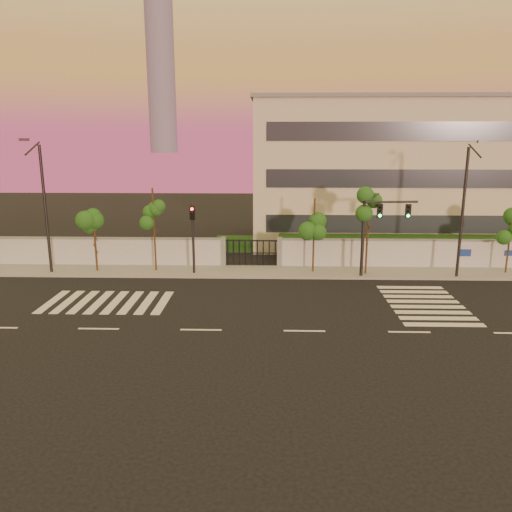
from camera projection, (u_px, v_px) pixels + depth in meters
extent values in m
plane|color=black|center=(304.00, 331.00, 23.96)|extent=(120.00, 120.00, 0.00)
cube|color=gray|center=(294.00, 272.00, 34.15)|extent=(60.00, 3.00, 0.15)
cube|color=#ADAFB4|center=(50.00, 252.00, 35.87)|extent=(25.00, 0.30, 2.00)
cube|color=slate|center=(49.00, 238.00, 35.62)|extent=(25.00, 0.36, 0.12)
cube|color=#ADAFB4|center=(500.00, 255.00, 35.00)|extent=(31.00, 0.30, 2.00)
cube|color=slate|center=(502.00, 240.00, 34.76)|extent=(31.00, 0.36, 0.12)
cube|color=slate|center=(223.00, 252.00, 35.51)|extent=(0.35, 0.35, 2.20)
cube|color=slate|center=(279.00, 252.00, 35.40)|extent=(0.35, 0.35, 2.20)
cube|color=#113610|center=(411.00, 248.00, 37.61)|extent=(20.00, 2.00, 1.80)
cube|color=#113610|center=(84.00, 249.00, 38.33)|extent=(12.00, 1.80, 1.40)
cube|color=#113610|center=(254.00, 244.00, 40.43)|extent=(6.00, 1.50, 1.20)
cube|color=beige|center=(392.00, 173.00, 43.71)|extent=(24.00, 12.00, 12.00)
cube|color=#262D38|center=(408.00, 224.00, 38.67)|extent=(22.00, 0.08, 1.40)
cube|color=#262D38|center=(411.00, 179.00, 37.86)|extent=(22.00, 0.08, 1.40)
cube|color=#262D38|center=(414.00, 131.00, 37.05)|extent=(22.00, 0.08, 1.40)
cube|color=slate|center=(397.00, 100.00, 42.29)|extent=(24.40, 12.40, 0.30)
cylinder|color=slate|center=(160.00, 55.00, 285.14)|extent=(16.00, 16.00, 110.00)
cube|color=silver|center=(52.00, 302.00, 28.23)|extent=(0.50, 4.00, 0.02)
cube|color=silver|center=(68.00, 302.00, 28.20)|extent=(0.50, 4.00, 0.02)
cube|color=silver|center=(84.00, 302.00, 28.18)|extent=(0.50, 4.00, 0.02)
cube|color=silver|center=(99.00, 302.00, 28.16)|extent=(0.50, 4.00, 0.02)
cube|color=silver|center=(115.00, 302.00, 28.13)|extent=(0.50, 4.00, 0.02)
cube|color=silver|center=(131.00, 302.00, 28.11)|extent=(0.50, 4.00, 0.02)
cube|color=silver|center=(147.00, 302.00, 28.08)|extent=(0.50, 4.00, 0.02)
cube|color=silver|center=(163.00, 303.00, 28.06)|extent=(0.50, 4.00, 0.02)
cube|color=silver|center=(444.00, 325.00, 24.74)|extent=(4.00, 0.50, 0.02)
cube|color=silver|center=(438.00, 318.00, 25.62)|extent=(4.00, 0.50, 0.02)
cube|color=silver|center=(433.00, 312.00, 26.49)|extent=(4.00, 0.50, 0.02)
cube|color=silver|center=(428.00, 307.00, 27.37)|extent=(4.00, 0.50, 0.02)
cube|color=silver|center=(423.00, 301.00, 28.24)|extent=(4.00, 0.50, 0.02)
cube|color=silver|center=(418.00, 297.00, 29.12)|extent=(4.00, 0.50, 0.02)
cube|color=silver|center=(414.00, 292.00, 29.99)|extent=(4.00, 0.50, 0.02)
cube|color=silver|center=(410.00, 287.00, 30.87)|extent=(4.00, 0.50, 0.02)
cube|color=silver|center=(99.00, 329.00, 24.23)|extent=(2.00, 0.15, 0.01)
cube|color=silver|center=(201.00, 330.00, 24.10)|extent=(2.00, 0.15, 0.01)
cube|color=silver|center=(304.00, 331.00, 23.96)|extent=(2.00, 0.15, 0.01)
cube|color=silver|center=(409.00, 332.00, 23.83)|extent=(2.00, 0.15, 0.01)
cylinder|color=#382314|center=(95.00, 243.00, 33.83)|extent=(0.13, 0.13, 4.16)
sphere|color=#264F16|center=(94.00, 225.00, 33.54)|extent=(1.20, 1.20, 1.20)
sphere|color=#264F16|center=(101.00, 233.00, 33.89)|extent=(0.92, 0.92, 0.92)
sphere|color=#264F16|center=(89.00, 231.00, 33.49)|extent=(0.87, 0.87, 0.87)
cylinder|color=#382314|center=(154.00, 231.00, 33.73)|extent=(0.12, 0.12, 5.79)
sphere|color=#264F16|center=(153.00, 205.00, 33.33)|extent=(1.12, 1.12, 1.12)
sphere|color=#264F16|center=(160.00, 218.00, 33.72)|extent=(0.86, 0.86, 0.86)
sphere|color=#264F16|center=(148.00, 214.00, 33.32)|extent=(0.82, 0.82, 0.82)
cylinder|color=#382314|center=(314.00, 237.00, 33.50)|extent=(0.13, 0.13, 5.14)
sphere|color=#264F16|center=(314.00, 214.00, 33.14)|extent=(1.18, 1.18, 1.18)
sphere|color=#264F16|center=(319.00, 225.00, 33.52)|extent=(0.90, 0.90, 0.90)
sphere|color=#264F16|center=(310.00, 222.00, 33.11)|extent=(0.86, 0.86, 0.86)
cylinder|color=#382314|center=(367.00, 233.00, 32.87)|extent=(0.13, 0.13, 5.88)
sphere|color=#264F16|center=(369.00, 206.00, 32.46)|extent=(1.22, 1.22, 1.22)
sphere|color=#264F16|center=(373.00, 219.00, 32.88)|extent=(0.94, 0.94, 0.94)
sphere|color=#264F16|center=(364.00, 215.00, 32.45)|extent=(0.89, 0.89, 0.89)
cylinder|color=#382314|center=(509.00, 243.00, 33.31)|extent=(0.12, 0.12, 4.35)
sphere|color=#264F16|center=(511.00, 224.00, 33.00)|extent=(1.12, 1.12, 1.12)
sphere|color=#264F16|center=(507.00, 231.00, 32.96)|extent=(0.81, 0.81, 0.81)
cylinder|color=black|center=(363.00, 236.00, 32.41)|extent=(0.22, 0.22, 5.59)
cylinder|color=black|center=(392.00, 202.00, 31.84)|extent=(3.42, 0.46, 0.14)
cube|color=black|center=(380.00, 211.00, 31.95)|extent=(0.32, 0.16, 0.81)
sphere|color=#0CF259|center=(380.00, 215.00, 31.90)|extent=(0.18, 0.18, 0.18)
cube|color=black|center=(408.00, 211.00, 31.90)|extent=(0.32, 0.16, 0.81)
sphere|color=#0CF259|center=(408.00, 215.00, 31.85)|extent=(0.18, 0.18, 0.18)
cylinder|color=black|center=(193.00, 240.00, 33.19)|extent=(0.17, 0.17, 4.87)
cube|color=black|center=(192.00, 213.00, 32.73)|extent=(0.38, 0.19, 0.97)
sphere|color=red|center=(192.00, 209.00, 32.55)|extent=(0.22, 0.22, 0.22)
cylinder|color=black|center=(46.00, 211.00, 33.00)|extent=(0.19, 0.19, 8.61)
cylinder|color=black|center=(32.00, 148.00, 31.10)|extent=(0.11, 2.06, 0.84)
cube|color=#3F3F44|center=(24.00, 140.00, 30.04)|extent=(0.54, 0.27, 0.16)
cylinder|color=black|center=(462.00, 215.00, 31.91)|extent=(0.19, 0.19, 8.49)
cylinder|color=black|center=(475.00, 151.00, 30.04)|extent=(0.11, 2.03, 0.83)
cube|color=#3F3F44|center=(482.00, 142.00, 28.99)|extent=(0.53, 0.27, 0.16)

